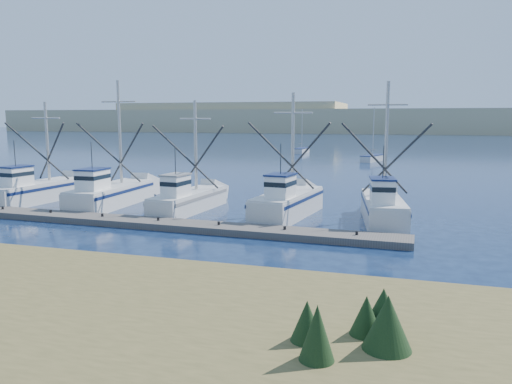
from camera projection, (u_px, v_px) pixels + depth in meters
The scene contains 6 objects.
ground at pixel (224, 265), 22.64m from camera, with size 500.00×500.00×0.00m, color #0C1935.
floating_dock at pixel (158, 224), 30.51m from camera, with size 29.93×2.00×0.40m, color #56514D.
dune_ridge at pixel (388, 121), 220.85m from camera, with size 360.00×60.00×10.00m, color tan.
trawler_fleet at pixel (185, 198), 35.45m from camera, with size 29.77×8.93×9.43m.
sailboat_near at pixel (372, 158), 75.61m from camera, with size 3.32×6.05×8.10m.
sailboat_far at pixel (301, 150), 93.06m from camera, with size 2.00×5.77×8.10m.
Camera 1 is at (7.68, -20.55, 6.66)m, focal length 35.00 mm.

